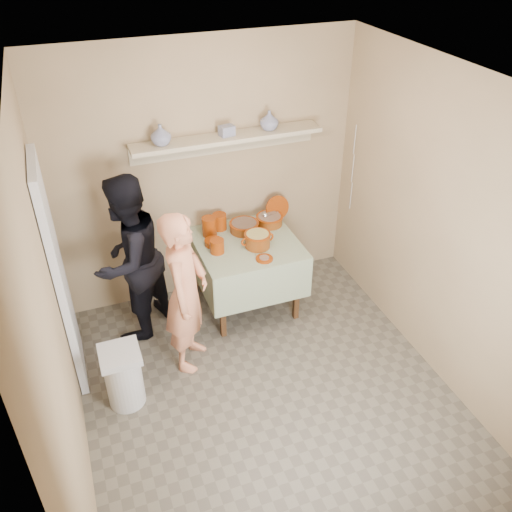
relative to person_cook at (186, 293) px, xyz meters
name	(u,v)px	position (x,y,z in m)	size (l,w,h in m)	color
ground	(270,398)	(0.50, -0.70, -0.76)	(3.50, 3.50, 0.00)	#615A4C
tile_panel	(60,277)	(-0.96, 0.25, 0.24)	(0.06, 0.70, 2.00)	silver
plate_stack_a	(209,227)	(0.45, 0.82, 0.10)	(0.14, 0.14, 0.19)	#7C2804
plate_stack_b	(220,222)	(0.58, 0.90, 0.08)	(0.14, 0.14, 0.17)	#7C2804
bowl_stack	(217,246)	(0.43, 0.50, 0.07)	(0.14, 0.14, 0.14)	#7C2804
empty_bowl	(214,242)	(0.44, 0.64, 0.03)	(0.17, 0.17, 0.05)	#7C2804
propped_lid	(277,208)	(1.20, 0.90, 0.12)	(0.25, 0.25, 0.02)	#7C2804
vase_right	(269,120)	(1.11, 0.92, 1.05)	(0.17, 0.17, 0.18)	navy
vase_left	(161,135)	(0.09, 0.91, 1.05)	(0.18, 0.18, 0.19)	navy
ceramic_box	(227,131)	(0.69, 0.92, 1.01)	(0.13, 0.09, 0.09)	navy
person_cook	(186,293)	(0.00, 0.00, 0.00)	(0.55, 0.36, 1.52)	#E68C63
person_helper	(129,260)	(-0.37, 0.58, 0.05)	(0.79, 0.62, 1.63)	black
room_shell	(274,237)	(0.50, -0.70, 0.85)	(3.04, 3.54, 2.62)	tan
serving_table	(247,252)	(0.75, 0.58, -0.12)	(0.97, 0.97, 0.76)	#4C2D16
cazuela_meat_a	(244,226)	(0.79, 0.77, 0.06)	(0.30, 0.30, 0.10)	#632809
cazuela_meat_b	(270,219)	(1.08, 0.81, 0.06)	(0.28, 0.28, 0.10)	#632809
ladle	(266,215)	(1.04, 0.81, 0.11)	(0.08, 0.26, 0.19)	silver
cazuela_rice	(258,239)	(0.82, 0.46, 0.09)	(0.33, 0.25, 0.14)	#632809
front_plate	(264,259)	(0.80, 0.23, 0.01)	(0.16, 0.16, 0.03)	#7C2804
wall_shelf	(227,139)	(0.70, 0.95, 0.91)	(1.80, 0.25, 0.21)	#BDAE8C
trash_bin	(124,377)	(-0.63, -0.30, -0.48)	(0.32, 0.32, 0.56)	silver
electrical_cord	(353,168)	(1.97, 0.78, 0.49)	(0.01, 0.05, 0.90)	silver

